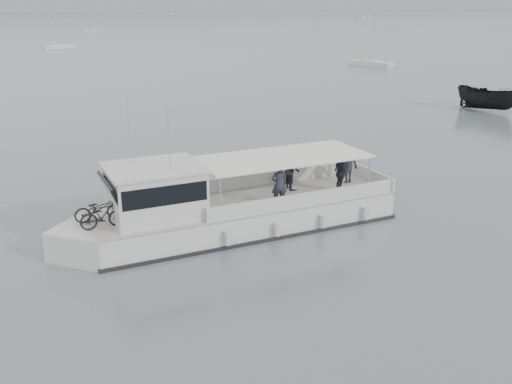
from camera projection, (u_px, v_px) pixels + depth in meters
name	position (u px, v px, depth m)	size (l,w,h in m)	color
ground	(145.00, 229.00, 25.09)	(1400.00, 1400.00, 0.00)	slate
tour_boat	(217.00, 210.00, 24.34)	(15.20, 4.11, 6.35)	silver
dark_motorboat	(488.00, 98.00, 51.73)	(2.22, 5.91, 2.28)	black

